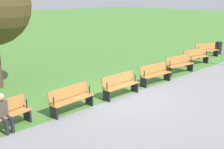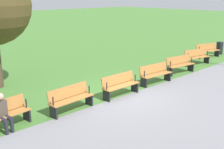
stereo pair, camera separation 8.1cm
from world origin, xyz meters
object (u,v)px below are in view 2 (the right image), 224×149
bench_3 (155,74)px  bench_5 (71,98)px  bench_1 (197,57)px  person_seated (3,111)px  bench_6 (2,115)px  bench_0 (207,50)px  bench_2 (180,64)px  trash_bin (220,48)px  bench_4 (120,85)px

bench_3 → bench_5: size_ratio=1.00×
bench_1 → person_seated: 11.71m
bench_5 → bench_1: bearing=180.0°
bench_6 → person_seated: 0.22m
bench_6 → bench_0: bearing=175.9°
bench_2 → trash_bin: bearing=-163.2°
bench_4 → bench_5: (2.35, -0.08, 0.00)m
bench_2 → trash_bin: bench_2 is taller
bench_6 → bench_5: bearing=165.8°
bench_4 → trash_bin: size_ratio=2.04×
bench_3 → bench_5: same height
bench_2 → bench_6: (9.36, 0.00, 0.00)m
bench_6 → trash_bin: bearing=175.3°
trash_bin → bench_1: bearing=7.8°
bench_1 → bench_5: same height
bench_3 → trash_bin: bench_3 is taller
bench_0 → bench_4: same height
bench_0 → bench_6: size_ratio=1.01×
person_seated → bench_2: bearing=172.7°
bench_3 → bench_5: 4.69m
bench_1 → bench_6: 11.68m
bench_6 → bench_2: bearing=171.8°
trash_bin → bench_4: bearing=6.7°
bench_3 → bench_4: same height
bench_1 → bench_0: bearing=-153.6°
bench_0 → bench_5: (11.61, 1.24, 0.00)m
bench_1 → bench_6: bearing=14.3°
bench_1 → person_seated: size_ratio=1.48×
trash_bin → bench_0: bearing=-1.9°
bench_3 → trash_bin: size_ratio=2.07×
bench_6 → person_seated: size_ratio=1.47×
bench_0 → bench_1: 2.35m
bench_1 → bench_5: 9.36m
bench_5 → person_seated: (2.36, -0.10, 0.16)m
bench_2 → bench_0: bearing=-159.7°
bench_2 → person_seated: (9.38, 0.15, 0.16)m
bench_3 → bench_5: bearing=4.1°
bench_1 → bench_3: (4.64, 0.66, 0.00)m
bench_4 → bench_6: same height
bench_6 → trash_bin: bench_6 is taller
bench_4 → trash_bin: bearing=-173.3°
bench_4 → person_seated: person_seated is taller
bench_1 → bench_6: (11.67, 0.41, 0.00)m
bench_1 → person_seated: bearing=15.0°
bench_1 → person_seated: (11.69, 0.56, 0.16)m
person_seated → trash_bin: size_ratio=1.42×
bench_2 → bench_5: size_ratio=1.01×
person_seated → trash_bin: 15.56m
bench_0 → bench_6: 13.98m
bench_1 → bench_5: (9.34, 0.66, 0.00)m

